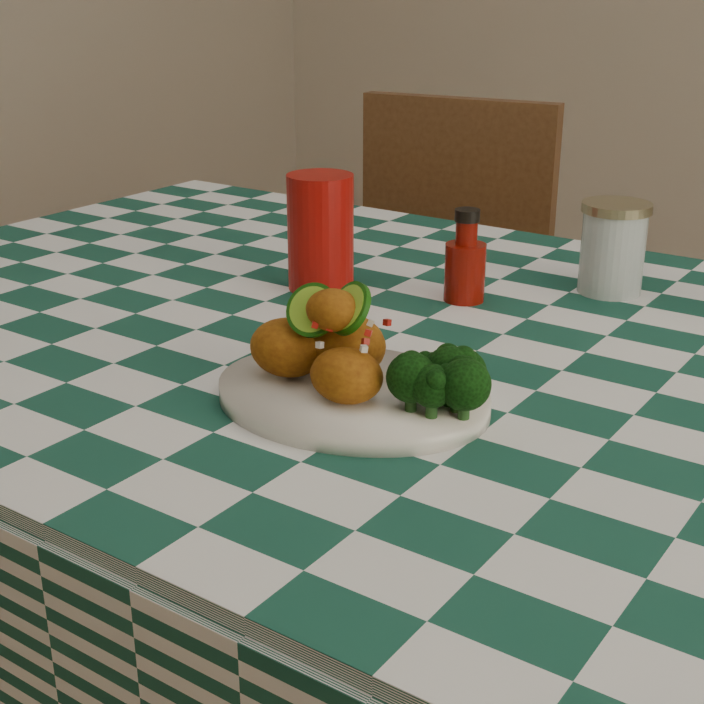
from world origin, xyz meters
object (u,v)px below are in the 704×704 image
Objects in this scene: plate at (352,395)px; red_tumbler at (321,232)px; dining_table at (395,610)px; fried_chicken_pile at (339,338)px; ketchup_bottle at (466,255)px; wooden_chair_left at (416,340)px; mason_jar at (613,248)px.

red_tumbler is (-0.25, 0.29, 0.07)m from plate.
plate is at bearing -70.82° from dining_table.
fried_chicken_pile is 0.35m from ketchup_bottle.
wooden_chair_left is at bearing 117.39° from plate.
ketchup_bottle is at bearing -135.30° from mason_jar.
fried_chicken_pile is 0.37m from red_tumbler.
fried_chicken_pile is 0.99× the size of red_tumbler.
mason_jar is (0.08, 0.49, 0.05)m from plate.
fried_chicken_pile is at bearing -81.76° from ketchup_bottle.
mason_jar is at bearing -44.29° from wooden_chair_left.
mason_jar is 0.13× the size of wooden_chair_left.
mason_jar is at bearing 81.23° from plate.
ketchup_bottle is at bearing 100.73° from plate.
ketchup_bottle is 0.99× the size of mason_jar.
mason_jar is (0.32, 0.20, -0.02)m from red_tumbler.
mason_jar is at bearing 44.70° from ketchup_bottle.
fried_chicken_pile is 0.16× the size of wooden_chair_left.
dining_table is 13.86× the size of ketchup_bottle.
wooden_chair_left reaches higher than ketchup_bottle.
mason_jar is at bearing 63.57° from dining_table.
dining_table is at bearing -116.43° from mason_jar.
plate is 0.39m from red_tumbler.
wooden_chair_left reaches higher than mason_jar.
wooden_chair_left is at bearing 109.59° from red_tumbler.
wooden_chair_left is at bearing 116.60° from fried_chicken_pile.
red_tumbler is 0.19m from ketchup_bottle.
dining_table is at bearing -25.84° from red_tumbler.
plate is at bearing -0.00° from fried_chicken_pile.
ketchup_bottle reaches higher than plate.
fried_chicken_pile is 1.27× the size of ketchup_bottle.
red_tumbler is 0.77m from wooden_chair_left.
red_tumbler reaches higher than mason_jar.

